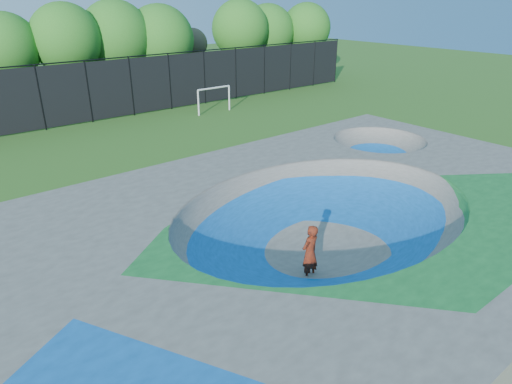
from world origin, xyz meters
TOP-DOWN VIEW (x-y plane):
  - ground at (0.00, 0.00)m, footprint 120.00×120.00m
  - skate_deck at (0.00, 0.00)m, footprint 22.00×14.00m
  - skater at (-1.89, -1.12)m, footprint 0.70×0.51m
  - skateboard at (-1.89, -1.12)m, footprint 0.80×0.32m
  - soccer_goal at (7.84, 18.04)m, footprint 2.78×0.12m
  - fence at (0.00, 21.00)m, footprint 48.09×0.09m
  - treeline at (-1.38, 25.75)m, footprint 52.73×7.47m

SIDE VIEW (x-z plane):
  - ground at x=0.00m, z-range 0.00..0.00m
  - skateboard at x=-1.89m, z-range 0.00..0.05m
  - skate_deck at x=0.00m, z-range 0.00..1.50m
  - skater at x=-1.89m, z-range 0.00..1.79m
  - soccer_goal at x=7.84m, z-range 0.35..2.18m
  - fence at x=0.00m, z-range 0.08..4.12m
  - treeline at x=-1.38m, z-range 0.82..8.85m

